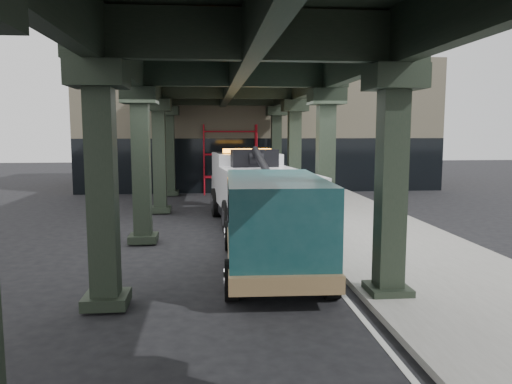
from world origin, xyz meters
TOP-DOWN VIEW (x-y plane):
  - ground at (0.00, 0.00)m, footprint 90.00×90.00m
  - sidewalk at (4.50, 2.00)m, footprint 5.00×40.00m
  - lane_stripe at (1.70, 2.00)m, footprint 0.12×38.00m
  - viaduct at (-0.40, 2.00)m, footprint 7.40×32.00m
  - building at (2.00, 20.00)m, footprint 22.00×10.00m
  - scaffolding at (0.00, 14.64)m, footprint 3.08×0.88m
  - tow_truck at (0.54, 4.47)m, footprint 3.50×9.56m
  - towed_van at (0.36, -1.84)m, footprint 2.70×6.31m

SIDE VIEW (x-z plane):
  - ground at x=0.00m, z-range 0.00..0.00m
  - lane_stripe at x=1.70m, z-range 0.00..0.01m
  - sidewalk at x=4.50m, z-range 0.00..0.15m
  - towed_van at x=0.36m, z-range 0.09..2.62m
  - tow_truck at x=0.54m, z-range -0.04..3.03m
  - scaffolding at x=0.00m, z-range 0.11..4.11m
  - building at x=2.00m, z-range 0.00..8.00m
  - viaduct at x=-0.40m, z-range 2.26..8.66m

